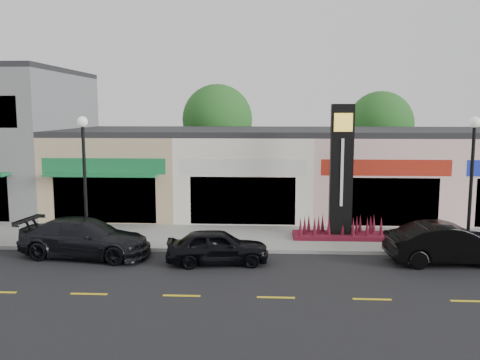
{
  "coord_description": "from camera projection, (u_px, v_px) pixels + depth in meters",
  "views": [
    {
      "loc": [
        -0.33,
        -18.39,
        5.83
      ],
      "look_at": [
        -1.5,
        4.0,
        2.79
      ],
      "focal_mm": 38.0,
      "sensor_mm": 36.0,
      "label": 1
    }
  ],
  "objects": [
    {
      "name": "curb",
      "position": [
        274.0,
        251.0,
        21.03
      ],
      "size": [
        52.0,
        0.2,
        0.15
      ],
      "primitive_type": "cube",
      "color": "gray",
      "rests_on": "ground"
    },
    {
      "name": "tree_rear_mid",
      "position": [
        380.0,
        124.0,
        37.19
      ],
      "size": [
        4.8,
        4.8,
        7.29
      ],
      "color": "#382619",
      "rests_on": "ground"
    },
    {
      "name": "tree_rear_west",
      "position": [
        217.0,
        119.0,
        37.76
      ],
      "size": [
        5.2,
        5.2,
        7.83
      ],
      "color": "#382619",
      "rests_on": "ground"
    },
    {
      "name": "shop_pink_w",
      "position": [
        366.0,
        170.0,
        29.71
      ],
      "size": [
        7.0,
        10.01,
        4.8
      ],
      "color": "beige",
      "rests_on": "ground"
    },
    {
      "name": "car_dark_sedan",
      "position": [
        85.0,
        238.0,
        20.42
      ],
      "size": [
        2.88,
        5.57,
        1.55
      ],
      "primitive_type": "imported",
      "rotation": [
        0.0,
        0.0,
        1.43
      ],
      "color": "black",
      "rests_on": "ground"
    },
    {
      "name": "car_black_sedan",
      "position": [
        217.0,
        246.0,
        19.51
      ],
      "size": [
        2.04,
        4.09,
        1.34
      ],
      "primitive_type": "imported",
      "rotation": [
        0.0,
        0.0,
        1.69
      ],
      "color": "black",
      "rests_on": "ground"
    },
    {
      "name": "pylon_sign",
      "position": [
        341.0,
        191.0,
        22.66
      ],
      "size": [
        4.2,
        1.3,
        6.0
      ],
      "color": "#570F1F",
      "rests_on": "sidewalk"
    },
    {
      "name": "lamp_west_near",
      "position": [
        84.0,
        168.0,
        21.38
      ],
      "size": [
        0.44,
        0.44,
        5.47
      ],
      "color": "black",
      "rests_on": "sidewalk"
    },
    {
      "name": "shop_cream",
      "position": [
        247.0,
        170.0,
        30.07
      ],
      "size": [
        7.0,
        10.01,
        4.8
      ],
      "color": "white",
      "rests_on": "ground"
    },
    {
      "name": "car_black_conv",
      "position": [
        450.0,
        244.0,
        19.47
      ],
      "size": [
        1.93,
        4.85,
        1.57
      ],
      "primitive_type": "imported",
      "rotation": [
        0.0,
        0.0,
        1.63
      ],
      "color": "black",
      "rests_on": "ground"
    },
    {
      "name": "ground",
      "position": [
        274.0,
        268.0,
        18.96
      ],
      "size": [
        120.0,
        120.0,
        0.0
      ],
      "primitive_type": "plane",
      "color": "black",
      "rests_on": "ground"
    },
    {
      "name": "lamp_east_near",
      "position": [
        472.0,
        170.0,
        20.56
      ],
      "size": [
        0.44,
        0.44,
        5.47
      ],
      "color": "black",
      "rests_on": "sidewalk"
    },
    {
      "name": "sidewalk",
      "position": [
        273.0,
        238.0,
        23.26
      ],
      "size": [
        52.0,
        4.3,
        0.15
      ],
      "primitive_type": "cube",
      "color": "gray",
      "rests_on": "ground"
    },
    {
      "name": "shop_beige",
      "position": [
        130.0,
        169.0,
        30.42
      ],
      "size": [
        7.0,
        10.85,
        4.8
      ],
      "color": "tan",
      "rests_on": "ground"
    }
  ]
}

